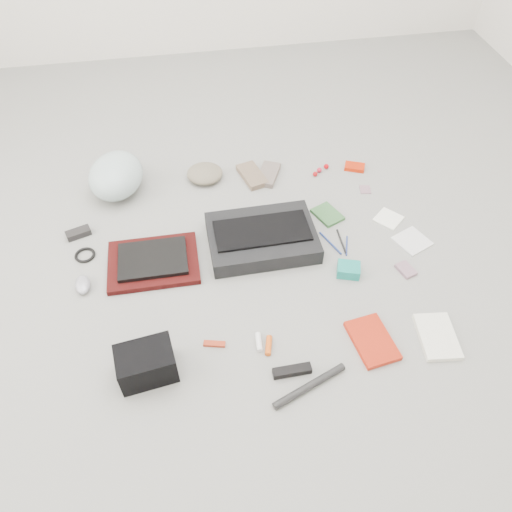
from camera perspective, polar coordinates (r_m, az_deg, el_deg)
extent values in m
plane|color=gray|center=(2.17, 0.00, -0.88)|extent=(4.00, 4.00, 0.00)
cube|color=black|center=(2.22, 0.69, 2.10)|extent=(0.48, 0.34, 0.08)
cube|color=black|center=(2.19, 0.70, 2.92)|extent=(0.42, 0.19, 0.01)
cube|color=#350908|center=(2.20, -11.63, -0.72)|extent=(0.39, 0.29, 0.03)
cube|color=black|center=(2.18, -11.72, -0.32)|extent=(0.29, 0.21, 0.02)
ellipsoid|color=silver|center=(2.54, -15.71, 8.83)|extent=(0.33, 0.37, 0.19)
ellipsoid|color=#786D58|center=(2.58, -5.88, 9.37)|extent=(0.20, 0.19, 0.06)
cube|color=#77604D|center=(2.58, -0.45, 9.19)|extent=(0.15, 0.21, 0.03)
cube|color=#75665E|center=(2.59, 1.40, 9.32)|extent=(0.16, 0.20, 0.03)
cube|color=black|center=(2.41, -19.63, 2.49)|extent=(0.12, 0.08, 0.03)
torus|color=black|center=(2.32, -18.96, 0.10)|extent=(0.11, 0.11, 0.01)
ellipsoid|color=#9897A3|center=(2.19, -19.19, -3.11)|extent=(0.07, 0.11, 0.04)
cube|color=black|center=(1.85, -12.41, -11.92)|extent=(0.22, 0.17, 0.13)
cube|color=#9A2A12|center=(1.92, -4.77, -9.98)|extent=(0.09, 0.04, 0.01)
cylinder|color=silver|center=(1.92, 0.32, -9.79)|extent=(0.03, 0.08, 0.02)
cylinder|color=#D45011|center=(1.91, 1.45, -10.18)|extent=(0.04, 0.08, 0.02)
cube|color=black|center=(1.86, 4.14, -12.95)|extent=(0.14, 0.04, 0.03)
cylinder|color=black|center=(1.83, 6.14, -14.55)|extent=(0.29, 0.13, 0.03)
cube|color=red|center=(1.97, 13.13, -9.40)|extent=(0.17, 0.23, 0.02)
cube|color=silver|center=(2.05, 20.00, -8.64)|extent=(0.16, 0.22, 0.02)
cube|color=#325E31|center=(2.39, 8.16, 4.71)|extent=(0.15, 0.17, 0.02)
cylinder|color=navy|center=(2.27, 8.50, 1.47)|extent=(0.07, 0.15, 0.01)
cylinder|color=black|center=(2.28, 9.74, 1.68)|extent=(0.01, 0.15, 0.01)
cylinder|color=navy|center=(2.27, 10.33, 1.17)|extent=(0.04, 0.12, 0.01)
cube|color=teal|center=(2.15, 10.53, -1.56)|extent=(0.11, 0.10, 0.05)
cube|color=gray|center=(2.23, 16.76, -1.51)|extent=(0.08, 0.10, 0.02)
cube|color=white|center=(2.44, 14.90, 4.15)|extent=(0.16, 0.16, 0.01)
cube|color=silver|center=(2.36, 17.42, 1.65)|extent=(0.18, 0.18, 0.01)
sphere|color=#A60E12|center=(2.61, 6.78, 9.29)|extent=(0.03, 0.03, 0.03)
sphere|color=red|center=(2.64, 7.25, 9.72)|extent=(0.03, 0.03, 0.03)
sphere|color=#BA040B|center=(2.67, 8.04, 10.11)|extent=(0.03, 0.03, 0.03)
cube|color=red|center=(2.69, 11.20, 9.95)|extent=(0.12, 0.10, 0.02)
cube|color=gray|center=(2.57, 12.37, 7.44)|extent=(0.06, 0.07, 0.00)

